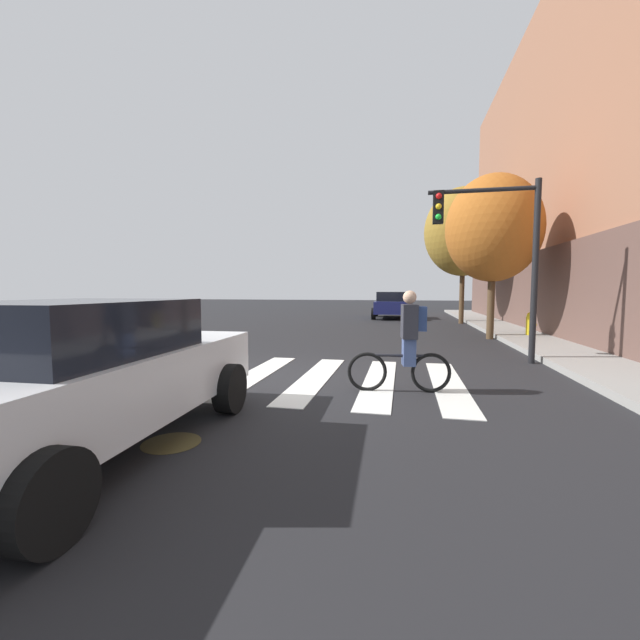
{
  "coord_description": "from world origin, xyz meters",
  "views": [
    {
      "loc": [
        2.32,
        -7.31,
        1.7
      ],
      "look_at": [
        0.57,
        0.98,
        1.05
      ],
      "focal_mm": 22.14,
      "sensor_mm": 36.0,
      "label": 1
    }
  ],
  "objects_px": {
    "street_tree_mid": "(463,232)",
    "manhole_cover": "(171,443)",
    "sedan_mid": "(391,305)",
    "traffic_light_near": "(497,240)",
    "street_tree_near": "(493,229)",
    "sedan_near": "(84,374)",
    "cyclist": "(407,342)",
    "fire_hydrant": "(530,324)"
  },
  "relations": [
    {
      "from": "sedan_mid",
      "to": "sedan_near",
      "type": "bearing_deg",
      "value": -96.91
    },
    {
      "from": "fire_hydrant",
      "to": "street_tree_mid",
      "type": "distance_m",
      "value": 7.62
    },
    {
      "from": "manhole_cover",
      "to": "cyclist",
      "type": "xyz_separation_m",
      "value": [
        2.57,
        2.8,
        0.84
      ]
    },
    {
      "from": "sedan_near",
      "to": "fire_hydrant",
      "type": "distance_m",
      "value": 13.57
    },
    {
      "from": "sedan_near",
      "to": "street_tree_mid",
      "type": "bearing_deg",
      "value": 70.77
    },
    {
      "from": "traffic_light_near",
      "to": "fire_hydrant",
      "type": "bearing_deg",
      "value": 65.96
    },
    {
      "from": "manhole_cover",
      "to": "cyclist",
      "type": "relative_size",
      "value": 0.38
    },
    {
      "from": "cyclist",
      "to": "sedan_near",
      "type": "bearing_deg",
      "value": -136.14
    },
    {
      "from": "manhole_cover",
      "to": "sedan_mid",
      "type": "xyz_separation_m",
      "value": [
        1.78,
        20.41,
        0.82
      ]
    },
    {
      "from": "cyclist",
      "to": "street_tree_near",
      "type": "height_order",
      "value": "street_tree_near"
    },
    {
      "from": "sedan_mid",
      "to": "traffic_light_near",
      "type": "height_order",
      "value": "traffic_light_near"
    },
    {
      "from": "sedan_near",
      "to": "sedan_mid",
      "type": "bearing_deg",
      "value": 83.09
    },
    {
      "from": "street_tree_near",
      "to": "fire_hydrant",
      "type": "bearing_deg",
      "value": 8.92
    },
    {
      "from": "sedan_near",
      "to": "manhole_cover",
      "type": "bearing_deg",
      "value": 27.4
    },
    {
      "from": "traffic_light_near",
      "to": "sedan_mid",
      "type": "bearing_deg",
      "value": 101.13
    },
    {
      "from": "manhole_cover",
      "to": "street_tree_near",
      "type": "distance_m",
      "value": 12.6
    },
    {
      "from": "street_tree_near",
      "to": "street_tree_mid",
      "type": "relative_size",
      "value": 0.82
    },
    {
      "from": "sedan_near",
      "to": "traffic_light_near",
      "type": "height_order",
      "value": "traffic_light_near"
    },
    {
      "from": "traffic_light_near",
      "to": "cyclist",
      "type": "bearing_deg",
      "value": -122.08
    },
    {
      "from": "manhole_cover",
      "to": "traffic_light_near",
      "type": "height_order",
      "value": "traffic_light_near"
    },
    {
      "from": "street_tree_mid",
      "to": "sedan_mid",
      "type": "bearing_deg",
      "value": 138.43
    },
    {
      "from": "cyclist",
      "to": "fire_hydrant",
      "type": "xyz_separation_m",
      "value": [
        4.21,
        8.12,
        -0.31
      ]
    },
    {
      "from": "traffic_light_near",
      "to": "fire_hydrant",
      "type": "xyz_separation_m",
      "value": [
        2.17,
        4.87,
        -2.33
      ]
    },
    {
      "from": "street_tree_mid",
      "to": "cyclist",
      "type": "bearing_deg",
      "value": -101.09
    },
    {
      "from": "cyclist",
      "to": "fire_hydrant",
      "type": "distance_m",
      "value": 9.15
    },
    {
      "from": "sedan_near",
      "to": "street_tree_mid",
      "type": "xyz_separation_m",
      "value": [
        6.14,
        17.59,
        3.78
      ]
    },
    {
      "from": "sedan_near",
      "to": "sedan_mid",
      "type": "relative_size",
      "value": 1.01
    },
    {
      "from": "sedan_near",
      "to": "street_tree_mid",
      "type": "relative_size",
      "value": 0.68
    },
    {
      "from": "fire_hydrant",
      "to": "street_tree_mid",
      "type": "height_order",
      "value": "street_tree_mid"
    },
    {
      "from": "sedan_mid",
      "to": "cyclist",
      "type": "distance_m",
      "value": 17.63
    },
    {
      "from": "sedan_near",
      "to": "street_tree_mid",
      "type": "distance_m",
      "value": 19.01
    },
    {
      "from": "sedan_near",
      "to": "street_tree_near",
      "type": "bearing_deg",
      "value": 60.78
    },
    {
      "from": "manhole_cover",
      "to": "street_tree_near",
      "type": "bearing_deg",
      "value": 62.97
    },
    {
      "from": "sedan_mid",
      "to": "traffic_light_near",
      "type": "relative_size",
      "value": 1.1
    },
    {
      "from": "street_tree_mid",
      "to": "manhole_cover",
      "type": "bearing_deg",
      "value": -107.41
    },
    {
      "from": "cyclist",
      "to": "street_tree_near",
      "type": "bearing_deg",
      "value": 69.91
    },
    {
      "from": "traffic_light_near",
      "to": "fire_hydrant",
      "type": "height_order",
      "value": "traffic_light_near"
    },
    {
      "from": "traffic_light_near",
      "to": "street_tree_mid",
      "type": "distance_m",
      "value": 11.32
    },
    {
      "from": "fire_hydrant",
      "to": "street_tree_near",
      "type": "relative_size",
      "value": 0.14
    },
    {
      "from": "manhole_cover",
      "to": "street_tree_mid",
      "type": "relative_size",
      "value": 0.09
    },
    {
      "from": "traffic_light_near",
      "to": "street_tree_near",
      "type": "relative_size",
      "value": 0.75
    },
    {
      "from": "sedan_mid",
      "to": "manhole_cover",
      "type": "bearing_deg",
      "value": -94.98
    }
  ]
}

